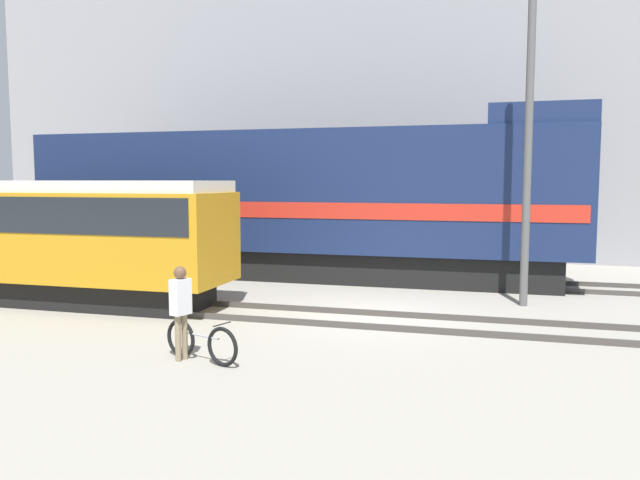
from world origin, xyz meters
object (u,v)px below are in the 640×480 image
Objects in this scene: streetcar at (51,233)px; person at (181,303)px; freight_locomotive at (299,202)px; bicycle at (201,342)px; utility_pole_center at (528,148)px.

streetcar reaches higher than person.
freight_locomotive is 10.16m from person.
bicycle is 0.21× the size of utility_pole_center.
freight_locomotive reaches higher than bicycle.
freight_locomotive is at bearing 97.52° from bicycle.
utility_pole_center is at bearing 13.80° from streetcar.
streetcar is 1.21× the size of utility_pole_center.
person is (0.93, -10.01, -1.51)m from freight_locomotive.
streetcar is at bearing -130.19° from freight_locomotive.
bicycle is at bearing -31.68° from streetcar.
bicycle is (6.41, -3.96, -1.52)m from streetcar.
utility_pole_center is (12.27, 3.02, 2.24)m from streetcar.
bicycle is at bearing -130.03° from utility_pole_center.
person is at bearing -33.41° from streetcar.
freight_locomotive is 10.32m from bicycle.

